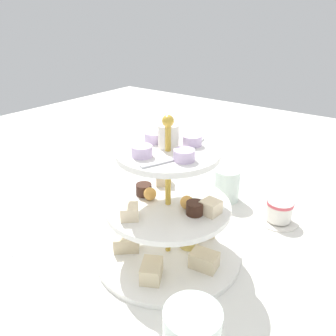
# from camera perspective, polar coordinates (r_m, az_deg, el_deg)

# --- Properties ---
(ground_plane) EXTENTS (2.40, 2.40, 0.00)m
(ground_plane) POSITION_cam_1_polar(r_m,az_deg,el_deg) (0.69, -0.00, -14.19)
(ground_plane) COLOR silver
(tiered_serving_stand) EXTENTS (0.28, 0.28, 0.28)m
(tiered_serving_stand) POSITION_cam_1_polar(r_m,az_deg,el_deg) (0.64, 0.04, -8.08)
(tiered_serving_stand) COLOR white
(tiered_serving_stand) RESTS_ON ground_plane
(water_glass_short_left) EXTENTS (0.06, 0.06, 0.08)m
(water_glass_short_left) POSITION_cam_1_polar(r_m,az_deg,el_deg) (0.86, 9.79, -2.79)
(water_glass_short_left) COLOR silver
(water_glass_short_left) RESTS_ON ground_plane
(teacup_with_saucer) EXTENTS (0.09, 0.09, 0.05)m
(teacup_with_saucer) POSITION_cam_1_polar(r_m,az_deg,el_deg) (0.81, 18.08, -7.00)
(teacup_with_saucer) COLOR white
(teacup_with_saucer) RESTS_ON ground_plane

